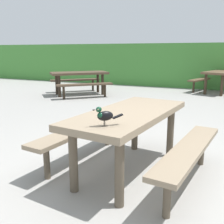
% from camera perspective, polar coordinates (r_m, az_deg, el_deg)
% --- Properties ---
extents(ground_plane, '(60.00, 60.00, 0.00)m').
position_cam_1_polar(ground_plane, '(3.13, 7.06, -13.88)').
color(ground_plane, gray).
extents(hedge_wall, '(28.00, 1.89, 1.70)m').
position_cam_1_polar(hedge_wall, '(11.37, 20.45, 9.39)').
color(hedge_wall, '#428438').
rests_on(hedge_wall, ground).
extents(picnic_table_foreground, '(1.87, 1.89, 0.74)m').
position_cam_1_polar(picnic_table_foreground, '(3.08, 3.71, -3.13)').
color(picnic_table_foreground, '#84725B').
rests_on(picnic_table_foreground, ground).
extents(bird_grackle, '(0.23, 0.21, 0.18)m').
position_cam_1_polar(bird_grackle, '(2.40, -1.70, -0.69)').
color(bird_grackle, black).
rests_on(bird_grackle, picnic_table_foreground).
extents(picnic_table_mid_left, '(2.40, 2.40, 0.74)m').
position_cam_1_polar(picnic_table_mid_left, '(8.74, -7.01, 7.33)').
color(picnic_table_mid_left, '#473828').
rests_on(picnic_table_mid_left, ground).
extents(picnic_table_mid_right, '(2.11, 2.13, 0.74)m').
position_cam_1_polar(picnic_table_mid_right, '(9.83, 22.57, 7.06)').
color(picnic_table_mid_right, brown).
rests_on(picnic_table_mid_right, ground).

